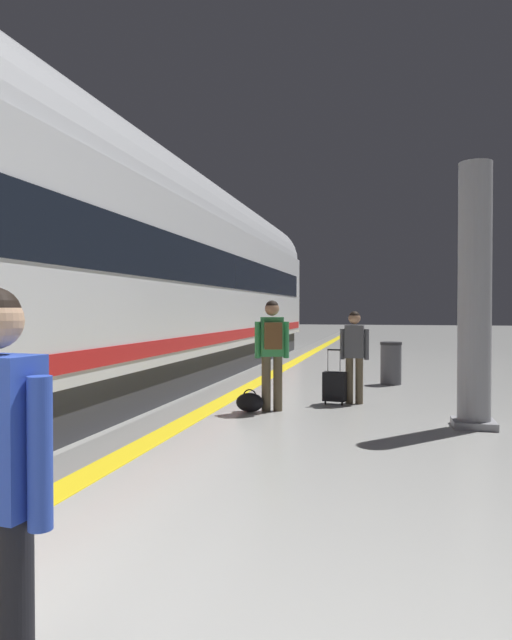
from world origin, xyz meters
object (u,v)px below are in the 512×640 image
Objects in this scene: passenger_near at (354,350)px; duffel_bag_mid at (250,402)px; high_speed_train at (96,259)px; suitcase_near at (335,386)px; passenger_mid at (272,345)px; platform_pillar at (475,301)px; waste_bin at (391,363)px.

passenger_near is 2.09m from duffel_bag_mid.
high_speed_train is 66.33× the size of duffel_bag_mid.
passenger_near reaches higher than suitcase_near.
high_speed_train is 4.71m from suitcase_near.
passenger_mid is at bearing -5.54° from high_speed_train.
high_speed_train is at bearing 170.86° from duffel_bag_mid.
platform_pillar is at bearing -7.42° from duffel_bag_mid.
suitcase_near is at bearing 7.73° from high_speed_train.
platform_pillar is (2.93, -0.58, 0.68)m from passenger_mid.
passenger_near is 1.60m from passenger_mid.
duffel_bag_mid is 0.48× the size of waste_bin.
high_speed_train reaches higher than duffel_bag_mid.
passenger_near is 0.71m from suitcase_near.
duffel_bag_mid is at bearing -154.70° from passenger_mid.
platform_pillar is (6.16, -0.89, -0.78)m from high_speed_train.
passenger_mid is at bearing 168.84° from platform_pillar.
waste_bin is at bearing 60.98° from duffel_bag_mid.
passenger_mid reaches higher than waste_bin.
waste_bin is at bearing 71.97° from suitcase_near.
passenger_near is at bearing 9.13° from high_speed_train.
duffel_bag_mid is 4.46m from waste_bin.
passenger_mid is 1.93× the size of waste_bin.
passenger_mid is at bearing -139.87° from passenger_near.
suitcase_near is 0.26× the size of platform_pillar.
suitcase_near is 2.87m from platform_pillar.
high_speed_train is at bearing -145.93° from waste_bin.
passenger_near is at bearing 40.13° from passenger_mid.
duffel_bag_mid is at bearing -119.02° from waste_bin.
suitcase_near is 1.03× the size of waste_bin.
passenger_mid is 3.06m from platform_pillar.
suitcase_near is at bearing -154.25° from passenger_near.
passenger_near is 1.68× the size of suitcase_near.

